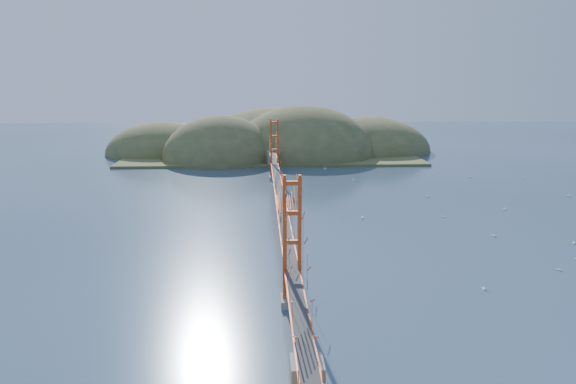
{
  "coord_description": "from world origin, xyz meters",
  "views": [
    {
      "loc": [
        -2.64,
        -76.47,
        20.07
      ],
      "look_at": [
        1.13,
        0.0,
        3.87
      ],
      "focal_mm": 35.0,
      "sensor_mm": 36.0,
      "label": 1
    }
  ],
  "objects_px": {
    "bridge": "(280,170)",
    "sailboat_2": "(559,269)",
    "sailboat_0": "(362,217)",
    "sailboat_1": "(443,216)"
  },
  "relations": [
    {
      "from": "sailboat_0",
      "to": "sailboat_1",
      "type": "height_order",
      "value": "sailboat_0"
    },
    {
      "from": "bridge",
      "to": "sailboat_1",
      "type": "bearing_deg",
      "value": -0.43
    },
    {
      "from": "bridge",
      "to": "sailboat_1",
      "type": "xyz_separation_m",
      "value": [
        23.31,
        -0.18,
        -6.87
      ]
    },
    {
      "from": "sailboat_0",
      "to": "sailboat_1",
      "type": "distance_m",
      "value": 11.63
    },
    {
      "from": "bridge",
      "to": "sailboat_1",
      "type": "relative_size",
      "value": 159.27
    },
    {
      "from": "sailboat_0",
      "to": "sailboat_2",
      "type": "bearing_deg",
      "value": -53.4
    },
    {
      "from": "bridge",
      "to": "sailboat_2",
      "type": "distance_m",
      "value": 36.87
    },
    {
      "from": "sailboat_0",
      "to": "sailboat_1",
      "type": "bearing_deg",
      "value": 0.37
    },
    {
      "from": "bridge",
      "to": "sailboat_0",
      "type": "height_order",
      "value": "bridge"
    },
    {
      "from": "bridge",
      "to": "sailboat_0",
      "type": "bearing_deg",
      "value": -1.24
    }
  ]
}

